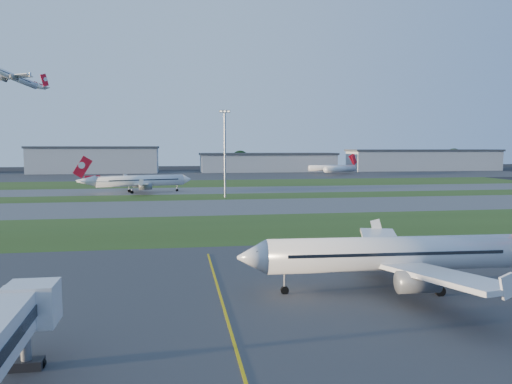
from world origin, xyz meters
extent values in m
plane|color=black|center=(0.00, 0.00, 0.00)|extent=(700.00, 700.00, 0.00)
cube|color=#333335|center=(0.00, 0.00, 0.01)|extent=(300.00, 70.00, 0.01)
cube|color=#314617|center=(0.00, 52.00, 0.01)|extent=(300.00, 34.00, 0.01)
cube|color=#515154|center=(0.00, 85.00, 0.01)|extent=(300.00, 32.00, 0.01)
cube|color=#314617|center=(0.00, 110.00, 0.01)|extent=(300.00, 18.00, 0.01)
cube|color=#515154|center=(0.00, 132.00, 0.01)|extent=(300.00, 26.00, 0.01)
cube|color=#314617|center=(0.00, 165.00, 0.01)|extent=(300.00, 40.00, 0.01)
cube|color=#333335|center=(0.00, 225.00, 0.01)|extent=(400.00, 80.00, 0.01)
cube|color=gold|center=(5.00, 0.00, 0.00)|extent=(0.25, 60.00, 0.02)
cube|color=silver|center=(-9.50, -2.60, 4.00)|extent=(3.40, 3.00, 3.00)
cylinder|color=gray|center=(-9.50, -4.50, 1.60)|extent=(0.70, 0.70, 3.20)
cube|color=black|center=(-9.50, -4.50, 0.35)|extent=(2.20, 1.20, 0.70)
cylinder|color=silver|center=(23.89, 9.17, 3.97)|extent=(28.46, 4.86, 3.59)
cube|color=silver|center=(24.49, 1.58, 3.49)|extent=(6.97, 14.72, 1.46)
cube|color=silver|center=(25.17, 16.68, 3.49)|extent=(8.12, 14.79, 1.46)
cylinder|color=slate|center=(23.17, 3.72, 2.46)|extent=(4.06, 2.35, 2.17)
cylinder|color=slate|center=(23.66, 14.67, 2.46)|extent=(4.06, 2.35, 2.17)
cylinder|color=silver|center=(-10.93, 127.36, 3.95)|extent=(28.16, 10.72, 3.57)
cube|color=red|center=(-28.18, 122.76, 8.74)|extent=(5.97, 1.89, 7.11)
cube|color=silver|center=(-13.77, 134.38, 3.48)|extent=(10.52, 14.38, 1.45)
cube|color=silver|center=(-9.90, 119.86, 3.48)|extent=(4.46, 14.16, 1.45)
cylinder|color=slate|center=(-11.88, 132.75, 2.44)|extent=(4.37, 3.11, 2.16)
cylinder|color=slate|center=(-9.07, 122.22, 2.44)|extent=(4.37, 3.11, 2.16)
cylinder|color=silver|center=(-80.00, 227.46, 50.02)|extent=(22.37, 21.81, 3.51)
cube|color=red|center=(-67.38, 239.68, 54.73)|extent=(4.53, 4.40, 7.00)
cube|color=silver|center=(-74.19, 222.79, 49.56)|extent=(13.96, 10.86, 1.43)
cube|color=silver|center=(-84.48, 233.42, 49.56)|extent=(10.54, 14.08, 1.43)
cylinder|color=slate|center=(-76.60, 223.29, 48.54)|extent=(4.27, 4.23, 2.13)
cylinder|color=slate|center=(-84.06, 230.99, 48.54)|extent=(4.27, 4.23, 2.13)
cylinder|color=silver|center=(86.96, 215.55, 3.20)|extent=(22.78, 18.07, 3.20)
cube|color=red|center=(97.40, 223.29, 8.00)|extent=(4.33, 3.33, 6.16)
cylinder|color=silver|center=(85.45, 226.96, 3.20)|extent=(26.18, 5.56, 3.20)
cube|color=red|center=(98.39, 228.15, 8.00)|extent=(5.18, 0.77, 6.16)
cylinder|color=gray|center=(15.00, 108.00, 12.50)|extent=(0.60, 0.60, 25.00)
cube|color=gray|center=(15.00, 108.00, 25.40)|extent=(3.20, 0.50, 0.80)
cube|color=#FFF2CC|center=(15.00, 108.00, 25.40)|extent=(2.80, 0.70, 0.35)
cube|color=#ADAFB5|center=(-45.00, 255.00, 7.00)|extent=(70.00, 22.00, 14.00)
cube|color=#383A3F|center=(-45.00, 255.00, 14.60)|extent=(71.40, 23.00, 1.20)
cube|color=#ADAFB5|center=(55.00, 255.00, 5.00)|extent=(80.00, 22.00, 10.00)
cube|color=#383A3F|center=(55.00, 255.00, 10.60)|extent=(81.60, 23.00, 1.20)
cube|color=#ADAFB5|center=(155.00, 255.00, 6.00)|extent=(95.00, 22.00, 12.00)
cube|color=#383A3F|center=(155.00, 255.00, 12.60)|extent=(96.90, 23.00, 1.20)
cylinder|color=black|center=(-20.00, 266.00, 1.80)|extent=(1.00, 1.00, 3.60)
sphere|color=black|center=(-20.00, 266.00, 5.85)|extent=(9.90, 9.90, 9.90)
cylinder|color=black|center=(40.00, 269.00, 2.10)|extent=(1.00, 1.00, 4.20)
sphere|color=black|center=(40.00, 269.00, 6.83)|extent=(11.55, 11.55, 11.55)
cylinder|color=black|center=(115.00, 267.00, 1.90)|extent=(1.00, 1.00, 3.80)
sphere|color=black|center=(115.00, 267.00, 6.17)|extent=(10.45, 10.45, 10.45)
cylinder|color=black|center=(185.00, 271.00, 2.30)|extent=(1.00, 1.00, 4.60)
sphere|color=black|center=(185.00, 271.00, 7.48)|extent=(12.65, 12.65, 12.65)
camera|label=1|loc=(0.81, -39.33, 15.20)|focal=35.00mm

